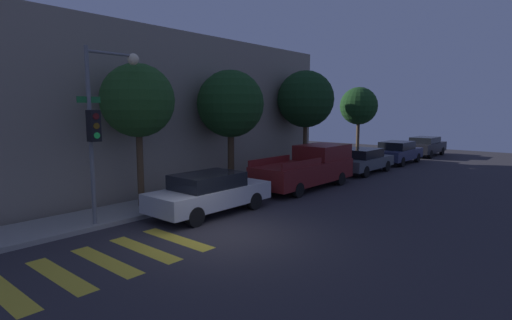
{
  "coord_description": "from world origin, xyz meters",
  "views": [
    {
      "loc": [
        -7.65,
        -7.67,
        3.52
      ],
      "look_at": [
        3.79,
        2.1,
        1.6
      ],
      "focal_mm": 28.0,
      "sensor_mm": 36.0,
      "label": 1
    }
  ],
  "objects": [
    {
      "name": "sedan_middle",
      "position": [
        12.85,
        2.1,
        0.71
      ],
      "size": [
        4.42,
        1.89,
        1.35
      ],
      "color": "#4C5156",
      "rests_on": "ground"
    },
    {
      "name": "tree_midblock",
      "position": [
        4.8,
        4.4,
        3.73
      ],
      "size": [
        2.89,
        2.89,
        5.19
      ],
      "color": "#42301E",
      "rests_on": "ground"
    },
    {
      "name": "traffic_light_pole",
      "position": [
        -1.64,
        3.37,
        3.45
      ],
      "size": [
        2.03,
        0.56,
        5.31
      ],
      "color": "slate",
      "rests_on": "ground"
    },
    {
      "name": "tree_behind_truck",
      "position": [
        16.93,
        4.4,
        3.72
      ],
      "size": [
        2.47,
        2.47,
        4.97
      ],
      "color": "brown",
      "rests_on": "ground"
    },
    {
      "name": "building_row",
      "position": [
        0.0,
        8.71,
        3.38
      ],
      "size": [
        26.0,
        6.0,
        6.76
      ],
      "primitive_type": "cube",
      "color": "gray",
      "rests_on": "ground"
    },
    {
      "name": "pickup_truck",
      "position": [
        7.44,
        2.1,
        0.92
      ],
      "size": [
        5.58,
        1.95,
        1.86
      ],
      "color": "maroon",
      "rests_on": "ground"
    },
    {
      "name": "tree_far_end",
      "position": [
        10.59,
        4.4,
        4.05
      ],
      "size": [
        3.06,
        3.06,
        5.59
      ],
      "color": "#4C3823",
      "rests_on": "ground"
    },
    {
      "name": "sedan_near_corner",
      "position": [
        1.38,
        2.1,
        0.73
      ],
      "size": [
        4.41,
        1.79,
        1.39
      ],
      "color": "#B7BABF",
      "rests_on": "ground"
    },
    {
      "name": "crosswalk",
      "position": [
        -3.15,
        0.8,
        0.0
      ],
      "size": [
        4.63,
        2.6,
        0.0
      ],
      "color": "gold",
      "rests_on": "ground"
    },
    {
      "name": "sedan_tail_of_row",
      "position": [
        23.51,
        2.1,
        0.76
      ],
      "size": [
        4.6,
        1.84,
        1.44
      ],
      "color": "black",
      "rests_on": "ground"
    },
    {
      "name": "tree_near_corner",
      "position": [
        0.23,
        4.4,
        3.8
      ],
      "size": [
        2.53,
        2.53,
        5.08
      ],
      "color": "#4C3823",
      "rests_on": "ground"
    },
    {
      "name": "sidewalk",
      "position": [
        0.0,
        4.26,
        0.07
      ],
      "size": [
        26.0,
        2.11,
        0.14
      ],
      "primitive_type": "cube",
      "color": "gray",
      "rests_on": "ground"
    },
    {
      "name": "sedan_far_end",
      "position": [
        17.98,
        2.1,
        0.75
      ],
      "size": [
        4.47,
        1.87,
        1.44
      ],
      "color": "#2D3351",
      "rests_on": "ground"
    },
    {
      "name": "ground_plane",
      "position": [
        0.0,
        0.0,
        0.0
      ],
      "size": [
        60.0,
        60.0,
        0.0
      ],
      "primitive_type": "plane",
      "color": "#2D2B30"
    }
  ]
}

